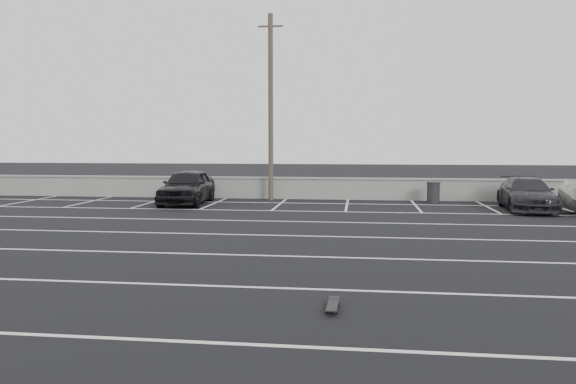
# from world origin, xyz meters

# --- Properties ---
(ground) EXTENTS (120.00, 120.00, 0.00)m
(ground) POSITION_xyz_m (0.00, 0.00, 0.00)
(ground) COLOR black
(ground) RESTS_ON ground
(seawall) EXTENTS (50.00, 0.45, 1.06)m
(seawall) POSITION_xyz_m (0.00, 14.00, 0.55)
(seawall) COLOR gray
(seawall) RESTS_ON ground
(stall_lines) EXTENTS (36.00, 20.05, 0.01)m
(stall_lines) POSITION_xyz_m (-0.08, 4.41, 0.00)
(stall_lines) COLOR silver
(stall_lines) RESTS_ON ground
(car_left) EXTENTS (2.06, 4.69, 1.57)m
(car_left) POSITION_xyz_m (-6.16, 11.09, 0.79)
(car_left) COLOR black
(car_left) RESTS_ON ground
(car_right) EXTENTS (2.20, 4.69, 1.32)m
(car_right) POSITION_xyz_m (8.33, 10.55, 0.66)
(car_right) COLOR black
(car_right) RESTS_ON ground
(utility_pole) EXTENTS (1.17, 0.23, 8.77)m
(utility_pole) POSITION_xyz_m (-2.67, 13.20, 4.44)
(utility_pole) COLOR #4C4238
(utility_pole) RESTS_ON ground
(trash_bin) EXTENTS (0.73, 0.73, 0.96)m
(trash_bin) POSITION_xyz_m (4.89, 12.82, 0.49)
(trash_bin) COLOR black
(trash_bin) RESTS_ON ground
(skateboard) EXTENTS (0.21, 0.70, 0.08)m
(skateboard) POSITION_xyz_m (1.11, -4.24, 0.07)
(skateboard) COLOR black
(skateboard) RESTS_ON ground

